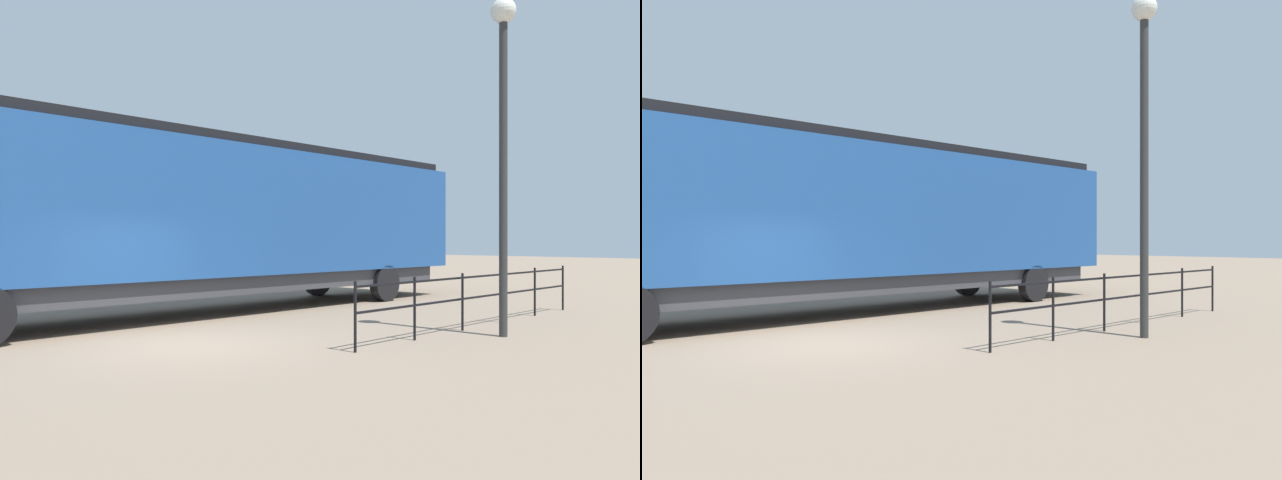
# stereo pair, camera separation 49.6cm
# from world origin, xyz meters

# --- Properties ---
(ground_plane) EXTENTS (120.00, 120.00, 0.00)m
(ground_plane) POSITION_xyz_m (0.00, 0.00, 0.00)
(ground_plane) COLOR #84705B
(locomotive) EXTENTS (3.17, 17.57, 4.42)m
(locomotive) POSITION_xyz_m (-3.61, 3.53, 2.46)
(locomotive) COLOR navy
(locomotive) RESTS_ON ground_plane
(lamp_post) EXTENTS (0.49, 0.49, 6.55)m
(lamp_post) POSITION_xyz_m (3.67, 4.81, 4.45)
(lamp_post) COLOR #2D2D2D
(lamp_post) RESTS_ON ground_plane
(platform_fence) EXTENTS (0.05, 8.53, 1.18)m
(platform_fence) POSITION_xyz_m (2.69, 5.80, 0.76)
(platform_fence) COLOR black
(platform_fence) RESTS_ON ground_plane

